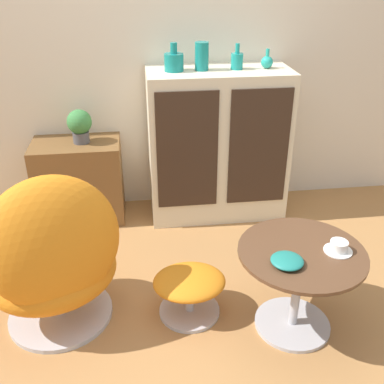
{
  "coord_description": "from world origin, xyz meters",
  "views": [
    {
      "loc": [
        -0.14,
        -1.62,
        1.68
      ],
      "look_at": [
        0.13,
        0.49,
        0.55
      ],
      "focal_mm": 42.0,
      "sensor_mm": 36.0,
      "label": 1
    }
  ],
  "objects_px": {
    "vase_leftmost": "(174,61)",
    "bowl": "(287,261)",
    "vase_rightmost": "(267,62)",
    "potted_plant": "(80,124)",
    "vase_inner_left": "(202,56)",
    "teacup": "(338,247)",
    "tv_console": "(80,181)",
    "egg_chair": "(54,260)",
    "vase_inner_right": "(237,60)",
    "coffee_table": "(299,277)",
    "sideboard": "(217,145)",
    "ottoman": "(189,287)"
  },
  "relations": [
    {
      "from": "vase_leftmost",
      "to": "bowl",
      "type": "height_order",
      "value": "vase_leftmost"
    },
    {
      "from": "vase_rightmost",
      "to": "potted_plant",
      "type": "distance_m",
      "value": 1.28
    },
    {
      "from": "vase_inner_left",
      "to": "teacup",
      "type": "xyz_separation_m",
      "value": [
        0.46,
        -1.24,
        -0.63
      ]
    },
    {
      "from": "tv_console",
      "to": "egg_chair",
      "type": "xyz_separation_m",
      "value": [
        -0.01,
        -1.07,
        0.11
      ]
    },
    {
      "from": "tv_console",
      "to": "vase_inner_right",
      "type": "distance_m",
      "value": 1.34
    },
    {
      "from": "egg_chair",
      "to": "vase_inner_left",
      "type": "bearing_deg",
      "value": 50.43
    },
    {
      "from": "vase_inner_left",
      "to": "vase_rightmost",
      "type": "height_order",
      "value": "vase_inner_left"
    },
    {
      "from": "bowl",
      "to": "vase_leftmost",
      "type": "bearing_deg",
      "value": 105.89
    },
    {
      "from": "vase_inner_left",
      "to": "teacup",
      "type": "bearing_deg",
      "value": -69.6
    },
    {
      "from": "tv_console",
      "to": "coffee_table",
      "type": "relative_size",
      "value": 0.98
    },
    {
      "from": "sideboard",
      "to": "teacup",
      "type": "relative_size",
      "value": 7.84
    },
    {
      "from": "vase_leftmost",
      "to": "potted_plant",
      "type": "distance_m",
      "value": 0.74
    },
    {
      "from": "vase_inner_left",
      "to": "coffee_table",
      "type": "bearing_deg",
      "value": -76.23
    },
    {
      "from": "ottoman",
      "to": "coffee_table",
      "type": "bearing_deg",
      "value": -17.73
    },
    {
      "from": "coffee_table",
      "to": "potted_plant",
      "type": "height_order",
      "value": "potted_plant"
    },
    {
      "from": "ottoman",
      "to": "vase_rightmost",
      "type": "height_order",
      "value": "vase_rightmost"
    },
    {
      "from": "ottoman",
      "to": "coffee_table",
      "type": "distance_m",
      "value": 0.55
    },
    {
      "from": "egg_chair",
      "to": "coffee_table",
      "type": "xyz_separation_m",
      "value": [
        1.16,
        -0.17,
        -0.08
      ]
    },
    {
      "from": "vase_inner_right",
      "to": "potted_plant",
      "type": "xyz_separation_m",
      "value": [
        -1.03,
        0.03,
        -0.39
      ]
    },
    {
      "from": "sideboard",
      "to": "vase_inner_left",
      "type": "bearing_deg",
      "value": 178.06
    },
    {
      "from": "vase_rightmost",
      "to": "potted_plant",
      "type": "bearing_deg",
      "value": 178.61
    },
    {
      "from": "tv_console",
      "to": "bowl",
      "type": "distance_m",
      "value": 1.7
    },
    {
      "from": "bowl",
      "to": "coffee_table",
      "type": "bearing_deg",
      "value": 40.43
    },
    {
      "from": "vase_rightmost",
      "to": "teacup",
      "type": "bearing_deg",
      "value": -88.3
    },
    {
      "from": "tv_console",
      "to": "bowl",
      "type": "relative_size",
      "value": 3.98
    },
    {
      "from": "egg_chair",
      "to": "teacup",
      "type": "relative_size",
      "value": 6.56
    },
    {
      "from": "tv_console",
      "to": "vase_rightmost",
      "type": "xyz_separation_m",
      "value": [
        1.27,
        -0.03,
        0.79
      ]
    },
    {
      "from": "tv_console",
      "to": "vase_inner_right",
      "type": "bearing_deg",
      "value": -1.54
    },
    {
      "from": "vase_leftmost",
      "to": "teacup",
      "type": "height_order",
      "value": "vase_leftmost"
    },
    {
      "from": "sideboard",
      "to": "vase_inner_right",
      "type": "relative_size",
      "value": 6.48
    },
    {
      "from": "vase_leftmost",
      "to": "teacup",
      "type": "distance_m",
      "value": 1.52
    },
    {
      "from": "sideboard",
      "to": "ottoman",
      "type": "distance_m",
      "value": 1.15
    },
    {
      "from": "egg_chair",
      "to": "teacup",
      "type": "xyz_separation_m",
      "value": [
        1.32,
        -0.2,
        0.09
      ]
    },
    {
      "from": "tv_console",
      "to": "teacup",
      "type": "relative_size",
      "value": 4.47
    },
    {
      "from": "egg_chair",
      "to": "vase_inner_right",
      "type": "distance_m",
      "value": 1.65
    },
    {
      "from": "vase_leftmost",
      "to": "vase_inner_right",
      "type": "relative_size",
      "value": 1.09
    },
    {
      "from": "sideboard",
      "to": "vase_leftmost",
      "type": "height_order",
      "value": "vase_leftmost"
    },
    {
      "from": "vase_inner_left",
      "to": "teacup",
      "type": "height_order",
      "value": "vase_inner_left"
    },
    {
      "from": "vase_rightmost",
      "to": "teacup",
      "type": "height_order",
      "value": "vase_rightmost"
    },
    {
      "from": "ottoman",
      "to": "potted_plant",
      "type": "xyz_separation_m",
      "value": [
        -0.59,
        1.08,
        0.52
      ]
    },
    {
      "from": "vase_inner_left",
      "to": "egg_chair",
      "type": "bearing_deg",
      "value": -129.57
    },
    {
      "from": "coffee_table",
      "to": "bowl",
      "type": "distance_m",
      "value": 0.22
    },
    {
      "from": "vase_rightmost",
      "to": "potted_plant",
      "type": "height_order",
      "value": "vase_rightmost"
    },
    {
      "from": "vase_inner_left",
      "to": "bowl",
      "type": "distance_m",
      "value": 1.46
    },
    {
      "from": "bowl",
      "to": "ottoman",
      "type": "bearing_deg",
      "value": 148.4
    },
    {
      "from": "sideboard",
      "to": "vase_inner_left",
      "type": "xyz_separation_m",
      "value": [
        -0.11,
        0.0,
        0.6
      ]
    },
    {
      "from": "egg_chair",
      "to": "potted_plant",
      "type": "height_order",
      "value": "egg_chair"
    },
    {
      "from": "teacup",
      "to": "vase_inner_right",
      "type": "bearing_deg",
      "value": 100.7
    },
    {
      "from": "potted_plant",
      "to": "egg_chair",
      "type": "bearing_deg",
      "value": -93.19
    },
    {
      "from": "potted_plant",
      "to": "tv_console",
      "type": "bearing_deg",
      "value": -179.09
    }
  ]
}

